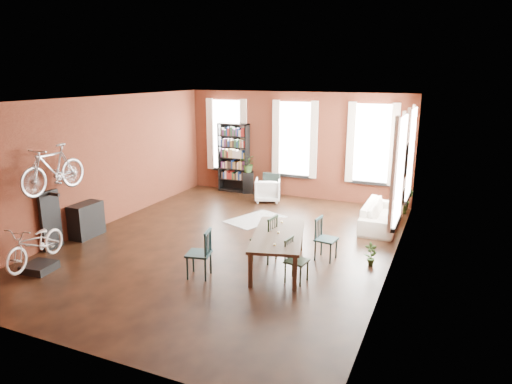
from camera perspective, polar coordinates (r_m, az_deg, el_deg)
The scene contains 19 objects.
room at distance 10.24m, azimuth -0.73°, elevation 5.70°, with size 9.00×9.04×3.22m.
dining_table at distance 9.04m, azimuth 2.79°, elevation -7.30°, with size 0.94×2.07×0.70m, color #46372A.
dining_chair_a at distance 8.66m, azimuth -7.17°, elevation -7.63°, with size 0.43×0.43×0.93m, color #1C3A3E.
dining_chair_b at distance 9.31m, azimuth 1.06°, elevation -5.78°, with size 0.44×0.44×0.96m, color black.
dining_chair_c at distance 8.44m, azimuth 5.10°, elevation -8.56°, with size 0.38×0.38×0.82m, color black.
dining_chair_d at distance 9.47m, azimuth 8.77°, elevation -5.85°, with size 0.41×0.41×0.88m, color #173133.
bookshelf at distance 14.65m, azimuth -2.79°, elevation 4.29°, with size 1.00×0.32×2.20m, color black.
white_armchair at distance 13.63m, azimuth 1.47°, elevation 0.40°, with size 0.73×0.68×0.75m, color white.
cream_sofa at distance 11.77m, azimuth 15.48°, elevation -2.29°, with size 2.08×0.61×0.81m, color beige.
striped_rug at distance 12.00m, azimuth -0.06°, elevation -3.43°, with size 0.95×1.52×0.01m, color black.
bike_trainer at distance 9.90m, azimuth -25.45°, elevation -8.50°, with size 0.53×0.53×0.15m, color black.
bike_wall_rack at distance 10.82m, azimuth -24.29°, elevation -3.23°, with size 0.16×0.60×1.30m, color black.
console_table at distance 11.39m, azimuth -20.44°, elevation -3.30°, with size 0.40×0.80×0.80m, color black.
plant_stand at distance 14.57m, azimuth -0.98°, elevation 1.22°, with size 0.34×0.34×0.69m, color black.
plant_by_sofa at distance 13.11m, azimuth 18.02°, elevation -1.85°, with size 0.42×0.75×0.34m, color #2D5522.
plant_small at distance 9.49m, azimuth 14.10°, elevation -8.39°, with size 0.25×0.47×0.17m, color #325E25.
bicycle_floor at distance 9.63m, azimuth -26.08°, elevation -3.77°, with size 0.54×0.82×1.56m, color beige.
bicycle_hung at distance 10.31m, azimuth -24.21°, elevation 4.45°, with size 0.47×1.00×1.66m, color #A5A8AD.
plant_on_stand at distance 14.42m, azimuth -0.93°, elevation 3.36°, with size 0.50×0.56×0.44m, color #2E4F1F.
Camera 1 is at (4.43, -8.60, 3.73)m, focal length 32.00 mm.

